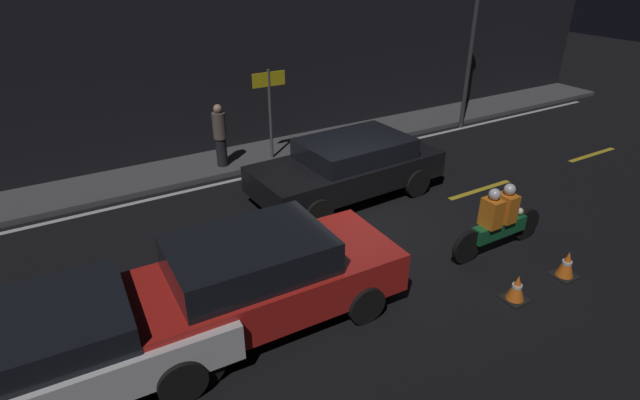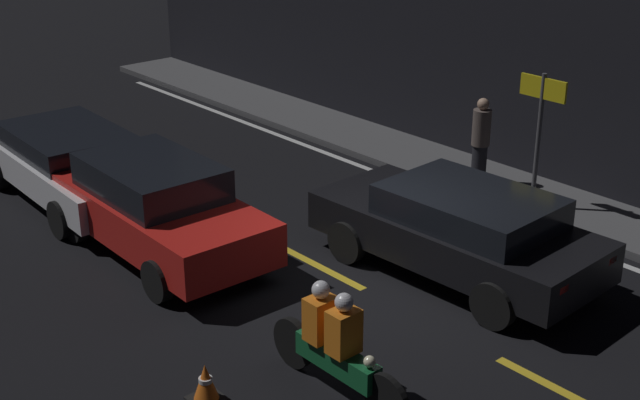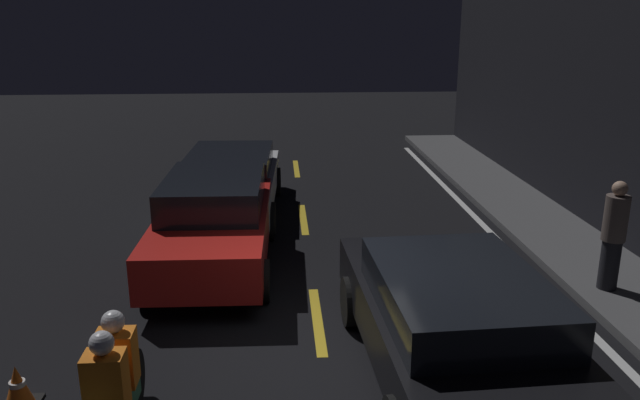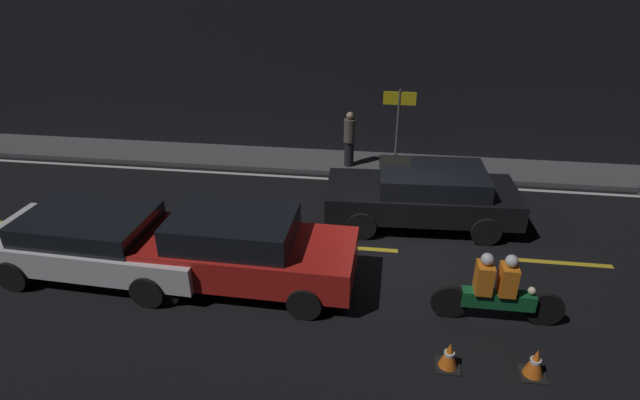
% 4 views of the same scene
% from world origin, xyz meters
% --- Properties ---
extents(ground_plane, '(56.00, 56.00, 0.00)m').
position_xyz_m(ground_plane, '(0.00, 0.00, 0.00)').
color(ground_plane, black).
extents(lane_dash_a, '(2.00, 0.14, 0.01)m').
position_xyz_m(lane_dash_a, '(-10.00, 0.00, 0.00)').
color(lane_dash_a, gold).
rests_on(lane_dash_a, ground).
extents(lane_dash_b, '(2.00, 0.14, 0.01)m').
position_xyz_m(lane_dash_b, '(-5.50, 0.00, 0.00)').
color(lane_dash_b, gold).
rests_on(lane_dash_b, ground).
extents(lane_dash_c, '(2.00, 0.14, 0.01)m').
position_xyz_m(lane_dash_c, '(-1.00, 0.00, 0.00)').
color(lane_dash_c, gold).
rests_on(lane_dash_c, ground).
extents(lane_solid_kerb, '(25.20, 0.14, 0.01)m').
position_xyz_m(lane_solid_kerb, '(0.00, 3.60, 0.00)').
color(lane_solid_kerb, silver).
rests_on(lane_solid_kerb, ground).
extents(sedan_white, '(4.63, 2.18, 1.30)m').
position_xyz_m(sedan_white, '(-6.06, -1.53, 0.72)').
color(sedan_white, silver).
rests_on(sedan_white, ground).
extents(taxi_red, '(4.30, 1.96, 1.51)m').
position_xyz_m(taxi_red, '(-3.06, -1.57, 0.80)').
color(taxi_red, red).
rests_on(taxi_red, ground).
extents(van_black, '(4.56, 2.18, 1.39)m').
position_xyz_m(van_black, '(0.56, 1.42, 0.76)').
color(van_black, black).
rests_on(van_black, ground).
extents(motorcycle, '(2.31, 0.36, 1.40)m').
position_xyz_m(motorcycle, '(1.64, -2.07, 0.66)').
color(motorcycle, black).
rests_on(motorcycle, ground).
extents(traffic_cone_near, '(0.39, 0.39, 0.49)m').
position_xyz_m(traffic_cone_near, '(0.77, -3.32, 0.24)').
color(traffic_cone_near, black).
rests_on(traffic_cone_near, ground).
extents(pedestrian, '(0.34, 0.34, 1.65)m').
position_xyz_m(pedestrian, '(-1.46, 4.36, 0.98)').
color(pedestrian, black).
rests_on(pedestrian, raised_curb).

